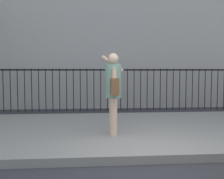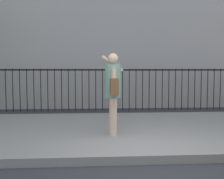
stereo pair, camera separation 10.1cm
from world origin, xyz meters
TOP-DOWN VIEW (x-y plane):
  - ground_plane at (0.00, 0.00)m, footprint 60.00×60.00m
  - sidewalk at (0.00, 2.20)m, footprint 28.00×4.40m
  - iron_fence at (0.00, 5.90)m, footprint 12.03×0.04m
  - pedestrian_on_phone at (-0.56, 1.48)m, footprint 0.50×0.65m

SIDE VIEW (x-z plane):
  - ground_plane at x=0.00m, z-range 0.00..0.00m
  - sidewalk at x=0.00m, z-range 0.00..0.15m
  - iron_fence at x=0.00m, z-range 0.22..1.82m
  - pedestrian_on_phone at x=-0.56m, z-range 0.29..2.03m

